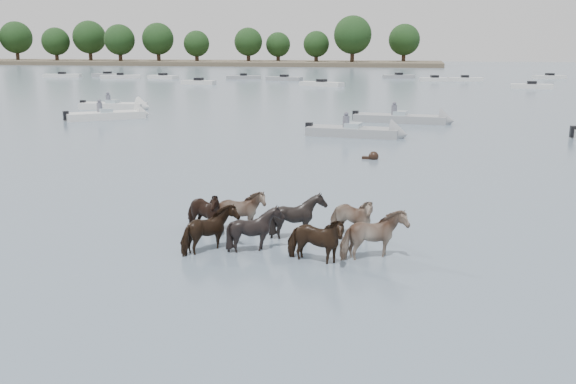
# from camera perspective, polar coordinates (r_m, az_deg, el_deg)

# --- Properties ---
(ground) EXTENTS (400.00, 400.00, 0.00)m
(ground) POSITION_cam_1_polar(r_m,az_deg,el_deg) (14.86, -9.82, -5.75)
(ground) COLOR slate
(ground) RESTS_ON ground
(shoreline) EXTENTS (160.00, 30.00, 1.00)m
(shoreline) POSITION_cam_1_polar(r_m,az_deg,el_deg) (179.65, -13.04, 11.45)
(shoreline) COLOR #4C4233
(shoreline) RESTS_ON ground
(pony_herd) EXTENTS (6.21, 3.36, 1.30)m
(pony_herd) POSITION_cam_1_polar(r_m,az_deg,el_deg) (15.29, -0.70, -3.11)
(pony_herd) COLOR black
(pony_herd) RESTS_ON ground
(swimming_pony) EXTENTS (0.72, 0.44, 0.44)m
(swimming_pony) POSITION_cam_1_polar(r_m,az_deg,el_deg) (27.35, 7.71, 3.21)
(swimming_pony) COLOR black
(swimming_pony) RESTS_ON ground
(motorboat_a) EXTENTS (5.29, 4.72, 1.92)m
(motorboat_a) POSITION_cam_1_polar(r_m,az_deg,el_deg) (44.15, -15.31, 6.78)
(motorboat_a) COLOR silver
(motorboat_a) RESTS_ON ground
(motorboat_b) EXTENTS (5.69, 2.17, 1.92)m
(motorboat_b) POSITION_cam_1_polar(r_m,az_deg,el_deg) (34.14, 7.23, 5.40)
(motorboat_b) COLOR gray
(motorboat_b) RESTS_ON ground
(motorboat_c) EXTENTS (6.56, 2.33, 1.92)m
(motorboat_c) POSITION_cam_1_polar(r_m,az_deg,el_deg) (40.97, 11.33, 6.52)
(motorboat_c) COLOR gray
(motorboat_c) RESTS_ON ground
(motorboat_f) EXTENTS (5.70, 1.88, 1.92)m
(motorboat_f) POSITION_cam_1_polar(r_m,az_deg,el_deg) (50.73, -14.85, 7.57)
(motorboat_f) COLOR silver
(motorboat_f) RESTS_ON ground
(distant_flotilla) EXTENTS (107.27, 28.10, 0.93)m
(distant_flotilla) POSITION_cam_1_polar(r_m,az_deg,el_deg) (89.35, 8.00, 10.12)
(distant_flotilla) COLOR silver
(distant_flotilla) RESTS_ON ground
(treeline) EXTENTS (148.25, 20.16, 12.23)m
(treeline) POSITION_cam_1_polar(r_m,az_deg,el_deg) (177.94, -13.64, 13.37)
(treeline) COLOR #382619
(treeline) RESTS_ON ground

